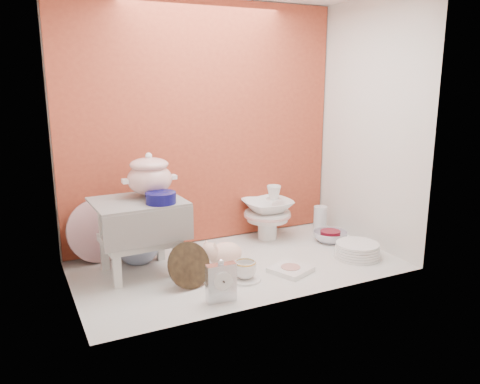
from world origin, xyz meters
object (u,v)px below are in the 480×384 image
Objects in this scene: soup_tureen at (149,175)px; plush_pig at (225,254)px; gold_rim_teacup at (245,270)px; step_stool at (139,237)px; crystal_bowl at (330,237)px; floral_platter at (98,231)px; blue_white_vase at (138,240)px; dinner_plate_stack at (357,250)px; mantel_clock at (221,281)px; porcelain_tower at (267,212)px.

plush_pig is at bearing -25.84° from soup_tureen.
soup_tureen is at bearing 133.63° from gold_rim_teacup.
step_stool reaches higher than crystal_bowl.
gold_rim_teacup is 0.83m from crystal_bowl.
floral_platter is 1.67× the size of crystal_bowl.
soup_tureen is 1.25m from crystal_bowl.
gold_rim_teacup is (0.43, -0.51, -0.07)m from blue_white_vase.
plush_pig is 0.93× the size of dinner_plate_stack.
dinner_plate_stack is at bearing -19.52° from soup_tureen.
floral_platter is 0.23m from blue_white_vase.
plush_pig is at bearing 67.08° from mantel_clock.
floral_platter is at bearing 165.16° from plush_pig.
soup_tureen is 2.37× the size of gold_rim_teacup.
step_stool reaches higher than dinner_plate_stack.
step_stool reaches higher than mantel_clock.
floral_platter is at bearing 155.42° from dinner_plate_stack.
porcelain_tower is at bearing 9.77° from soup_tureen.
floral_platter is at bearing 175.15° from porcelain_tower.
crystal_bowl is 0.61× the size of porcelain_tower.
step_stool reaches higher than floral_platter.
blue_white_vase reaches higher than plush_pig.
crystal_bowl is at bearing -4.87° from soup_tureen.
floral_platter is 1.44m from crystal_bowl.
step_stool is 0.48m from plush_pig.
gold_rim_teacup is at bearing -46.37° from soup_tureen.
porcelain_tower is (0.43, 0.54, 0.12)m from gold_rim_teacup.
soup_tureen is at bearing 28.86° from step_stool.
step_stool is 0.18m from blue_white_vase.
porcelain_tower is at bearing 1.99° from blue_white_vase.
floral_platter is 3.08× the size of gold_rim_teacup.
dinner_plate_stack is at bearing -23.30° from blue_white_vase.
blue_white_vase reaches higher than mantel_clock.
mantel_clock reaches higher than plush_pig.
dinner_plate_stack is 0.63m from porcelain_tower.
gold_rim_teacup is at bearing 42.43° from mantel_clock.
porcelain_tower is (0.81, 0.14, -0.35)m from soup_tureen.
step_stool is at bearing -167.95° from porcelain_tower.
porcelain_tower is (-0.33, 0.24, 0.14)m from crystal_bowl.
blue_white_vase is 1.22m from crystal_bowl.
mantel_clock reaches higher than crystal_bowl.
porcelain_tower reaches higher than dinner_plate_stack.
step_stool is 1.71× the size of dinner_plate_stack.
plush_pig is at bearing -174.27° from crystal_bowl.
crystal_bowl is (1.15, -0.10, -0.49)m from soup_tureen.
blue_white_vase is at bearing 112.41° from mantel_clock.
mantel_clock is (0.22, -0.67, -0.03)m from blue_white_vase.
gold_rim_teacup is at bearing -44.86° from floral_platter.
plush_pig is at bearing -17.79° from step_stool.
gold_rim_teacup is 0.44× the size of dinner_plate_stack.
dinner_plate_stack is (1.21, -0.35, -0.16)m from step_stool.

